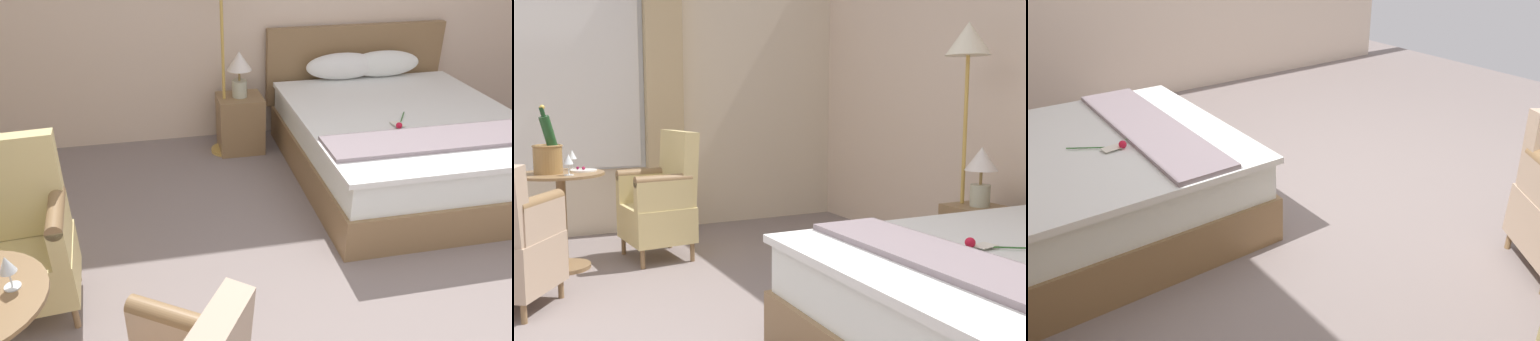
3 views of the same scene
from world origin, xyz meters
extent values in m
cube|color=olive|center=(0.73, 1.92, 0.15)|extent=(1.75, 2.13, 0.31)
cube|color=white|center=(0.73, 1.92, 0.44)|extent=(1.69, 2.07, 0.25)
cube|color=white|center=(0.73, 1.86, 0.58)|extent=(1.78, 2.01, 0.04)
cube|color=gray|center=(0.73, 1.33, 0.62)|extent=(1.75, 0.38, 0.03)
cube|color=olive|center=(0.73, 3.02, 0.69)|extent=(1.83, 0.08, 0.76)
ellipsoid|color=white|center=(0.52, 2.82, 0.73)|extent=(0.74, 0.25, 0.27)
ellipsoid|color=white|center=(0.94, 2.82, 0.73)|extent=(0.74, 0.25, 0.27)
cylinder|color=#2D6628|center=(0.61, 1.72, 0.61)|extent=(0.19, 0.29, 0.01)
sphere|color=red|center=(0.52, 1.58, 0.63)|extent=(0.05, 0.05, 0.05)
ellipsoid|color=#33702D|center=(0.61, 1.51, 0.62)|extent=(0.02, 0.05, 0.01)
cube|color=white|center=(0.54, 1.64, 0.61)|extent=(0.09, 0.12, 0.00)
cube|color=olive|center=(-0.51, 2.71, 0.27)|extent=(0.42, 0.37, 0.54)
sphere|color=olive|center=(-0.29, 2.71, 0.39)|extent=(0.02, 0.02, 0.02)
cylinder|color=#B7B99F|center=(-0.51, 2.71, 0.61)|extent=(0.14, 0.14, 0.15)
cylinder|color=olive|center=(-0.51, 2.71, 0.74)|extent=(0.02, 0.02, 0.10)
cone|color=silver|center=(-0.51, 2.71, 0.87)|extent=(0.23, 0.23, 0.17)
cylinder|color=gold|center=(-0.66, 2.69, 0.01)|extent=(0.28, 0.28, 0.03)
cylinder|color=gold|center=(-0.66, 2.69, 0.81)|extent=(0.03, 0.03, 1.56)
cylinder|color=white|center=(-1.91, 0.12, 0.74)|extent=(0.07, 0.07, 0.01)
cylinder|color=white|center=(-1.91, 0.12, 0.78)|extent=(0.01, 0.01, 0.08)
cone|color=white|center=(-1.91, 0.12, 0.86)|extent=(0.07, 0.07, 0.07)
cylinder|color=olive|center=(-1.82, 0.62, 0.08)|extent=(0.04, 0.04, 0.15)
cylinder|color=olive|center=(-1.86, 1.03, 0.08)|extent=(0.04, 0.04, 0.15)
cube|color=#D7C380|center=(-2.09, 0.80, 0.29)|extent=(0.61, 0.54, 0.28)
cube|color=#D7C380|center=(-2.10, 1.00, 0.73)|extent=(0.56, 0.21, 0.60)
cube|color=#D7C380|center=(-1.85, 0.80, 0.55)|extent=(0.13, 0.46, 0.23)
cylinder|color=olive|center=(-1.85, 0.80, 0.67)|extent=(0.13, 0.46, 0.09)
cube|color=tan|center=(-1.25, -0.13, 0.56)|extent=(0.45, 0.34, 0.22)
cylinder|color=olive|center=(-1.25, -0.13, 0.67)|extent=(0.45, 0.34, 0.09)
camera|label=1|loc=(-1.25, -1.61, 2.13)|focal=35.00mm
camera|label=2|loc=(2.41, -0.36, 1.27)|focal=40.00mm
camera|label=3|loc=(-2.32, 2.42, 1.86)|focal=35.00mm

